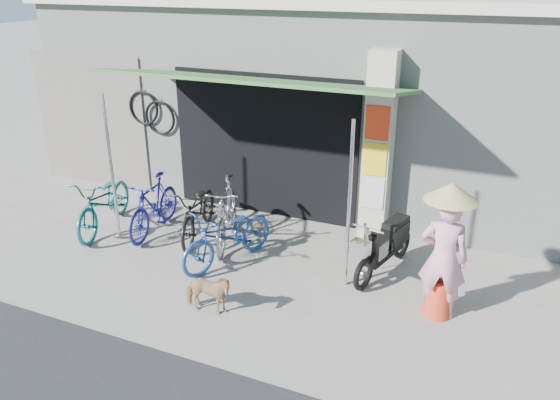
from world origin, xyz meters
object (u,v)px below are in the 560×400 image
at_px(moped, 386,245).
at_px(bike_black, 199,211).
at_px(bike_blue, 154,205).
at_px(bike_teal, 104,202).
at_px(nun, 444,252).
at_px(bike_silver, 227,214).
at_px(bike_navy, 228,236).
at_px(street_dog, 208,293).

bearing_deg(moped, bike_black, -164.83).
distance_m(bike_blue, moped, 3.83).
xyz_separation_m(bike_teal, bike_black, (1.59, 0.39, -0.03)).
relative_size(bike_teal, bike_blue, 1.15).
bearing_deg(bike_blue, nun, -14.08).
xyz_separation_m(bike_teal, bike_blue, (0.83, 0.22, -0.00)).
distance_m(bike_teal, bike_silver, 2.17).
xyz_separation_m(bike_navy, nun, (3.05, -0.11, 0.43)).
bearing_deg(bike_navy, street_dog, -53.25).
bearing_deg(street_dog, bike_teal, 55.30).
distance_m(bike_teal, nun, 5.55).
distance_m(bike_navy, street_dog, 1.32).
xyz_separation_m(bike_black, bike_silver, (0.56, -0.07, 0.08)).
relative_size(bike_black, bike_silver, 0.97).
xyz_separation_m(bike_blue, bike_black, (0.76, 0.17, -0.03)).
height_order(bike_teal, moped, bike_teal).
bearing_deg(bike_blue, bike_black, 5.40).
height_order(bike_silver, nun, nun).
distance_m(bike_blue, street_dog, 2.65).
relative_size(moped, nun, 0.91).
height_order(bike_silver, bike_navy, bike_silver).
relative_size(street_dog, nun, 0.38).
relative_size(bike_silver, nun, 0.99).
bearing_deg(street_dog, bike_navy, 9.43).
distance_m(bike_silver, street_dog, 1.95).
bearing_deg(street_dog, moped, -50.28).
xyz_separation_m(bike_teal, nun, (5.53, -0.34, 0.40)).
bearing_deg(bike_blue, street_dog, -47.42).
bearing_deg(street_dog, bike_blue, 42.62).
bearing_deg(bike_teal, bike_navy, -19.93).
distance_m(bike_blue, bike_silver, 1.32).
xyz_separation_m(bike_teal, moped, (4.66, 0.45, -0.06)).
relative_size(bike_teal, bike_navy, 1.09).
bearing_deg(bike_black, bike_blue, 177.54).
bearing_deg(bike_navy, bike_black, 165.05).
bearing_deg(nun, bike_black, -13.08).
height_order(bike_black, bike_navy, bike_black).
distance_m(bike_teal, bike_blue, 0.86).
relative_size(bike_navy, nun, 0.95).
height_order(bike_teal, bike_silver, bike_silver).
bearing_deg(bike_teal, moped, -9.06).
xyz_separation_m(bike_navy, street_dog, (0.38, -1.25, -0.16)).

